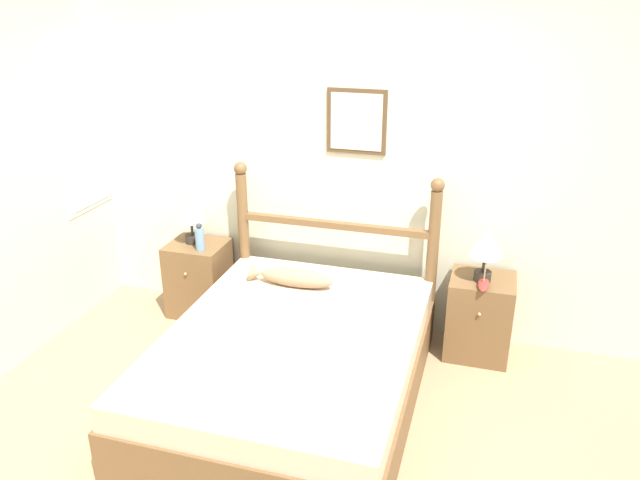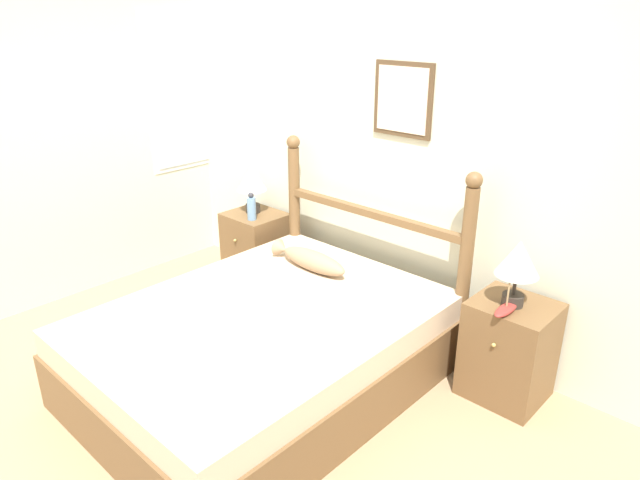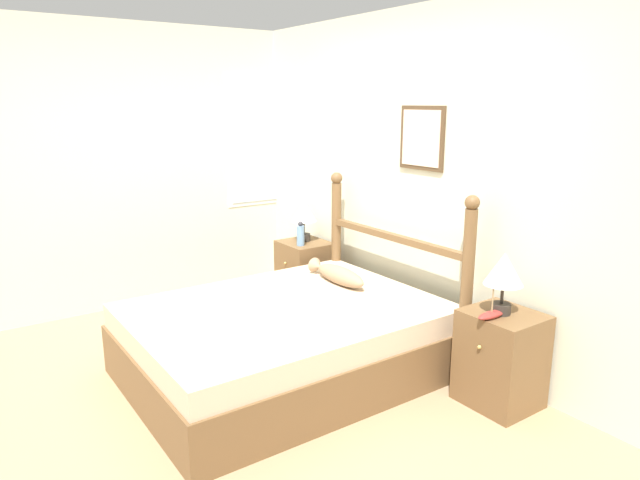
# 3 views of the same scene
# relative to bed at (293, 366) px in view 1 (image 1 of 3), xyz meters

# --- Properties ---
(ground_plane) EXTENTS (16.00, 16.00, 0.00)m
(ground_plane) POSITION_rel_bed_xyz_m (0.08, -0.56, -0.25)
(ground_plane) COLOR #9E7F5B
(wall_back) EXTENTS (6.40, 0.08, 2.55)m
(wall_back) POSITION_rel_bed_xyz_m (0.08, 1.17, 1.03)
(wall_back) COLOR beige
(wall_back) RESTS_ON ground_plane
(bed) EXTENTS (1.56, 2.06, 0.51)m
(bed) POSITION_rel_bed_xyz_m (0.00, 0.00, 0.00)
(bed) COLOR brown
(bed) RESTS_ON ground_plane
(headboard) EXTENTS (1.57, 0.10, 1.28)m
(headboard) POSITION_rel_bed_xyz_m (0.00, 0.99, 0.45)
(headboard) COLOR brown
(headboard) RESTS_ON ground_plane
(nightstand_left) EXTENTS (0.45, 0.43, 0.61)m
(nightstand_left) POSITION_rel_bed_xyz_m (-1.11, 0.90, 0.05)
(nightstand_left) COLOR brown
(nightstand_left) RESTS_ON ground_plane
(nightstand_right) EXTENTS (0.45, 0.43, 0.61)m
(nightstand_right) POSITION_rel_bed_xyz_m (1.11, 0.90, 0.05)
(nightstand_right) COLOR brown
(nightstand_right) RESTS_ON ground_plane
(table_lamp_left) EXTENTS (0.24, 0.24, 0.39)m
(table_lamp_left) POSITION_rel_bed_xyz_m (-1.15, 0.92, 0.62)
(table_lamp_left) COLOR #2D2823
(table_lamp_left) RESTS_ON nightstand_left
(table_lamp_right) EXTENTS (0.24, 0.24, 0.39)m
(table_lamp_right) POSITION_rel_bed_xyz_m (1.10, 0.88, 0.62)
(table_lamp_right) COLOR #2D2823
(table_lamp_right) RESTS_ON nightstand_right
(bottle) EXTENTS (0.07, 0.07, 0.22)m
(bottle) POSITION_rel_bed_xyz_m (-1.02, 0.80, 0.46)
(bottle) COLOR #668CB2
(bottle) RESTS_ON nightstand_left
(model_boat) EXTENTS (0.08, 0.23, 0.20)m
(model_boat) POSITION_rel_bed_xyz_m (1.12, 0.77, 0.38)
(model_boat) COLOR maroon
(model_boat) RESTS_ON nightstand_right
(fish_pillow) EXTENTS (0.62, 0.14, 0.14)m
(fish_pillow) POSITION_rel_bed_xyz_m (-0.21, 0.61, 0.32)
(fish_pillow) COLOR #997A5B
(fish_pillow) RESTS_ON bed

